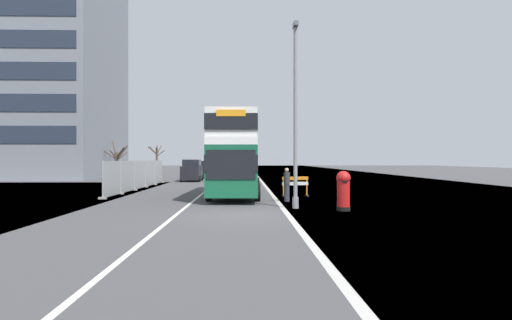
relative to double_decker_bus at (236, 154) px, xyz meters
name	(u,v)px	position (x,y,z in m)	size (l,w,h in m)	color
ground	(255,216)	(0.93, -8.98, -2.61)	(140.00, 280.00, 0.10)	#424244
double_decker_bus	(236,154)	(0.00, 0.00, 0.00)	(3.09, 10.98, 4.81)	#145638
lamppost_foreground	(295,121)	(2.83, -6.73, 1.43)	(0.29, 0.70, 8.45)	gray
red_pillar_postbox	(343,189)	(4.80, -7.66, -1.61)	(0.62, 0.62, 1.73)	black
roadworks_barrier	(295,184)	(3.56, -0.50, -1.80)	(1.66, 0.75, 1.20)	orange
construction_site_fence	(140,175)	(-7.43, 6.47, -1.51)	(0.44, 17.20, 2.19)	#A8AAAD
car_oncoming_near	(192,171)	(-4.90, 17.84, -1.51)	(2.03, 4.36, 2.22)	black
car_receding_mid	(200,170)	(-4.79, 25.17, -1.58)	(2.03, 4.36, 2.07)	black
bare_tree_far_verge_near	(117,160)	(-14.83, 25.46, -0.39)	(3.24, 2.89, 4.52)	#4C3D2D
bare_tree_far_verge_mid	(157,158)	(-12.93, 39.30, -0.06)	(2.59, 2.80, 4.46)	#4C3D2D
pedestrian_at_kerb	(287,185)	(2.75, -3.56, -1.66)	(0.34, 0.34, 1.78)	#2D3342
backdrop_office_block	(14,70)	(-27.98, 27.26, 10.70)	(23.39, 17.23, 26.52)	gray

